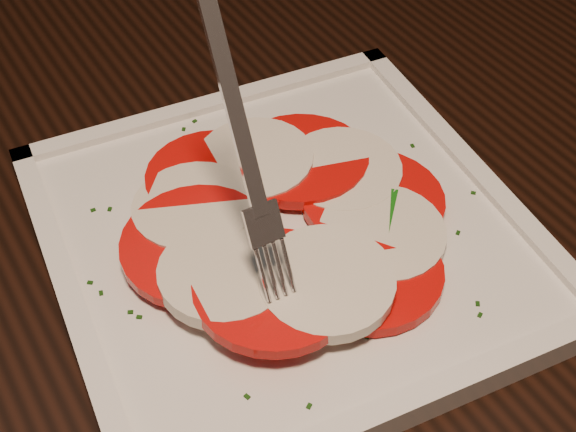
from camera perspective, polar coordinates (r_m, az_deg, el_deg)
The scene contains 5 objects.
table at distance 0.68m, azimuth -1.11°, elevation -2.50°, with size 1.22×0.82×0.75m.
chair at distance 1.26m, azimuth -17.38°, elevation 14.11°, with size 0.55×0.55×0.93m.
plate at distance 0.55m, azimuth 0.00°, elevation -1.62°, with size 0.31×0.31×0.01m, color silver.
caprese_salad at distance 0.54m, azimuth 0.01°, elevation -0.29°, with size 0.27×0.26×0.03m.
fork at distance 0.45m, azimuth -3.88°, elevation 6.08°, with size 0.04×0.09×0.17m, color white, non-canonical shape.
Camera 1 is at (0.06, -0.56, 1.17)m, focal length 50.00 mm.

